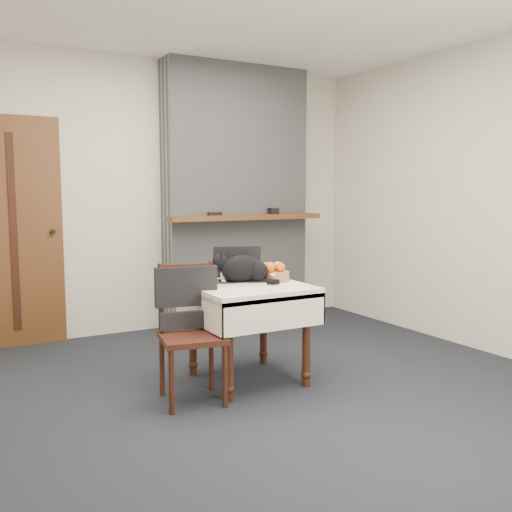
{
  "coord_description": "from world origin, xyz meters",
  "views": [
    {
      "loc": [
        -1.76,
        -3.33,
        1.36
      ],
      "look_at": [
        0.17,
        0.12,
        0.91
      ],
      "focal_mm": 40.0,
      "sensor_mm": 36.0,
      "label": 1
    }
  ],
  "objects": [
    {
      "name": "desk_clutter",
      "position": [
        0.28,
        0.2,
        0.7
      ],
      "size": [
        0.15,
        0.03,
        0.01
      ],
      "primitive_type": "cube",
      "rotation": [
        0.0,
        0.0,
        0.05
      ],
      "color": "black",
      "rests_on": "side_table"
    },
    {
      "name": "chimney",
      "position": [
        0.9,
        1.85,
        1.3
      ],
      "size": [
        1.62,
        0.48,
        2.6
      ],
      "color": "gray",
      "rests_on": "ground"
    },
    {
      "name": "door",
      "position": [
        -1.2,
        1.97,
        1.0
      ],
      "size": [
        0.82,
        0.1,
        2.0
      ],
      "color": "brown",
      "rests_on": "ground"
    },
    {
      "name": "cream_jar",
      "position": [
        -0.17,
        0.15,
        0.73
      ],
      "size": [
        0.06,
        0.06,
        0.07
      ],
      "primitive_type": "cylinder",
      "color": "silver",
      "rests_on": "side_table"
    },
    {
      "name": "fruit_basket",
      "position": [
        0.38,
        0.24,
        0.75
      ],
      "size": [
        0.24,
        0.24,
        0.14
      ],
      "color": "#AE8946",
      "rests_on": "side_table"
    },
    {
      "name": "chair",
      "position": [
        -0.36,
        0.07,
        0.57
      ],
      "size": [
        0.46,
        0.46,
        0.89
      ],
      "rotation": [
        0.0,
        0.0,
        -0.18
      ],
      "color": "#391D0F",
      "rests_on": "ground"
    },
    {
      "name": "side_table",
      "position": [
        0.13,
        0.17,
        0.59
      ],
      "size": [
        0.78,
        0.78,
        0.7
      ],
      "color": "#391D0F",
      "rests_on": "ground"
    },
    {
      "name": "cat",
      "position": [
        0.13,
        0.22,
        0.8
      ],
      "size": [
        0.43,
        0.35,
        0.24
      ],
      "rotation": [
        0.0,
        0.0,
        -0.4
      ],
      "color": "black",
      "rests_on": "side_table"
    },
    {
      "name": "laptop",
      "position": [
        0.12,
        0.29,
        0.76
      ],
      "size": [
        0.43,
        0.4,
        0.26
      ],
      "rotation": [
        0.0,
        0.0,
        -0.34
      ],
      "color": "#B7B7BC",
      "rests_on": "side_table"
    },
    {
      "name": "ground",
      "position": [
        0.0,
        0.0,
        0.0
      ],
      "size": [
        4.5,
        4.5,
        0.0
      ],
      "primitive_type": "plane",
      "color": "black",
      "rests_on": "ground"
    },
    {
      "name": "room_shell",
      "position": [
        0.0,
        0.46,
        1.76
      ],
      "size": [
        4.52,
        4.01,
        2.61
      ],
      "color": "beige",
      "rests_on": "ground"
    },
    {
      "name": "pill_bottle",
      "position": [
        0.29,
        0.09,
        0.74
      ],
      "size": [
        0.04,
        0.04,
        0.08
      ],
      "color": "#A84914",
      "rests_on": "side_table"
    }
  ]
}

